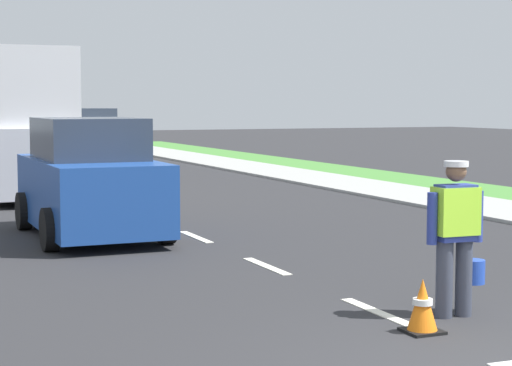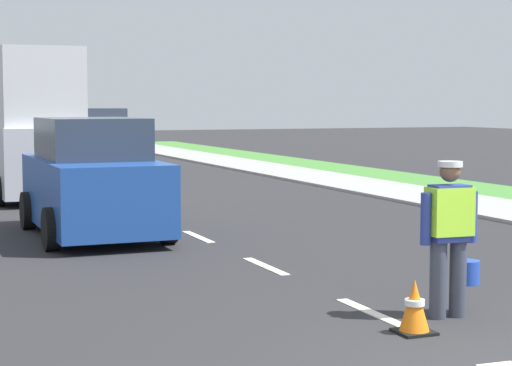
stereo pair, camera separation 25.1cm
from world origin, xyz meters
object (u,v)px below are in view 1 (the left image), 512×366
traffic_cone_near (423,306)px  car_outgoing_far (88,140)px  delivery_truck (27,132)px  car_oncoming_lead (90,182)px  road_worker (457,230)px

traffic_cone_near → car_outgoing_far: 24.05m
delivery_truck → car_oncoming_lead: bearing=-89.6°
road_worker → car_outgoing_far: (1.26, 23.52, 0.05)m
delivery_truck → car_oncoming_lead: size_ratio=1.10×
traffic_cone_near → delivery_truck: size_ratio=0.12×
delivery_truck → car_outgoing_far: (3.60, 9.76, -0.63)m
traffic_cone_near → car_oncoming_lead: (-1.58, 7.75, 0.68)m
car_outgoing_far → road_worker: bearing=-93.1°
road_worker → car_oncoming_lead: 7.65m
road_worker → delivery_truck: (-2.34, 13.75, 0.68)m
road_worker → delivery_truck: bearing=99.7°
road_worker → traffic_cone_near: (-0.71, -0.45, -0.66)m
traffic_cone_near → car_oncoming_lead: 7.94m
road_worker → traffic_cone_near: bearing=-147.9°
car_outgoing_far → car_oncoming_lead: bearing=-102.4°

